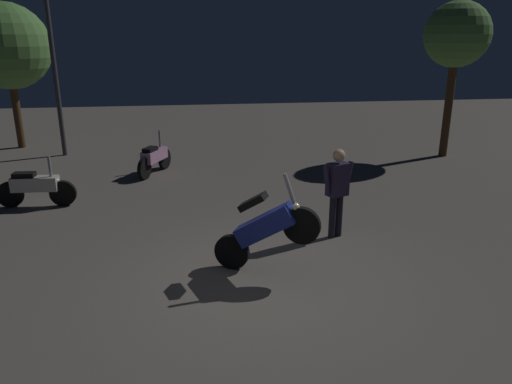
{
  "coord_description": "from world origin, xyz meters",
  "views": [
    {
      "loc": [
        -0.99,
        -6.29,
        3.47
      ],
      "look_at": [
        0.13,
        1.27,
        1.0
      ],
      "focal_mm": 33.57,
      "sensor_mm": 36.0,
      "label": 1
    }
  ],
  "objects_px": {
    "motorcycle_pink_parked_left": "(154,158)",
    "motorcycle_white_parked_right": "(35,187)",
    "motorcycle_blue_foreground": "(265,228)",
    "person_rider_beside": "(337,186)",
    "streetlamp_near": "(52,51)"
  },
  "relations": [
    {
      "from": "motorcycle_pink_parked_left",
      "to": "streetlamp_near",
      "type": "xyz_separation_m",
      "value": [
        -2.88,
        2.58,
        2.67
      ]
    },
    {
      "from": "motorcycle_pink_parked_left",
      "to": "person_rider_beside",
      "type": "xyz_separation_m",
      "value": [
        3.47,
        -4.79,
        0.53
      ]
    },
    {
      "from": "motorcycle_white_parked_right",
      "to": "person_rider_beside",
      "type": "relative_size",
      "value": 1.02
    },
    {
      "from": "streetlamp_near",
      "to": "motorcycle_white_parked_right",
      "type": "bearing_deg",
      "value": -84.02
    },
    {
      "from": "motorcycle_blue_foreground",
      "to": "motorcycle_pink_parked_left",
      "type": "bearing_deg",
      "value": 135.01
    },
    {
      "from": "motorcycle_blue_foreground",
      "to": "streetlamp_near",
      "type": "bearing_deg",
      "value": 146.29
    },
    {
      "from": "motorcycle_pink_parked_left",
      "to": "person_rider_beside",
      "type": "height_order",
      "value": "person_rider_beside"
    },
    {
      "from": "motorcycle_blue_foreground",
      "to": "person_rider_beside",
      "type": "xyz_separation_m",
      "value": [
        1.5,
        1.23,
        0.23
      ]
    },
    {
      "from": "motorcycle_blue_foreground",
      "to": "motorcycle_pink_parked_left",
      "type": "height_order",
      "value": "motorcycle_blue_foreground"
    },
    {
      "from": "motorcycle_blue_foreground",
      "to": "motorcycle_pink_parked_left",
      "type": "relative_size",
      "value": 1.06
    },
    {
      "from": "motorcycle_white_parked_right",
      "to": "person_rider_beside",
      "type": "xyz_separation_m",
      "value": [
        5.85,
        -2.52,
        0.53
      ]
    },
    {
      "from": "motorcycle_white_parked_right",
      "to": "motorcycle_blue_foreground",
      "type": "bearing_deg",
      "value": -37.38
    },
    {
      "from": "motorcycle_white_parked_right",
      "to": "motorcycle_pink_parked_left",
      "type": "bearing_deg",
      "value": 47.14
    },
    {
      "from": "motorcycle_pink_parked_left",
      "to": "motorcycle_white_parked_right",
      "type": "height_order",
      "value": "same"
    },
    {
      "from": "motorcycle_pink_parked_left",
      "to": "streetlamp_near",
      "type": "distance_m",
      "value": 4.7
    }
  ]
}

